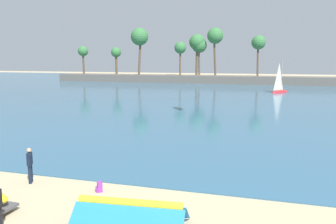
{
  "coord_description": "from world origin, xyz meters",
  "views": [
    {
      "loc": [
        4.8,
        -3.79,
        5.72
      ],
      "look_at": [
        -0.23,
        13.94,
        2.82
      ],
      "focal_mm": 36.23,
      "sensor_mm": 36.0,
      "label": 1
    }
  ],
  "objects_px": {
    "backpack_near_kite": "(99,187)",
    "sailboat_near_shore": "(280,89)",
    "folded_kite": "(130,211)",
    "person_at_waterline": "(30,164)"
  },
  "relations": [
    {
      "from": "folded_kite",
      "to": "backpack_near_kite",
      "type": "bearing_deg",
      "value": 132.29
    },
    {
      "from": "folded_kite",
      "to": "sailboat_near_shore",
      "type": "distance_m",
      "value": 50.95
    },
    {
      "from": "backpack_near_kite",
      "to": "person_at_waterline",
      "type": "bearing_deg",
      "value": 178.43
    },
    {
      "from": "folded_kite",
      "to": "backpack_near_kite",
      "type": "relative_size",
      "value": 8.93
    },
    {
      "from": "person_at_waterline",
      "to": "folded_kite",
      "type": "bearing_deg",
      "value": -25.65
    },
    {
      "from": "folded_kite",
      "to": "sailboat_near_shore",
      "type": "bearing_deg",
      "value": 82.46
    },
    {
      "from": "folded_kite",
      "to": "person_at_waterline",
      "type": "bearing_deg",
      "value": 154.35
    },
    {
      "from": "backpack_near_kite",
      "to": "sailboat_near_shore",
      "type": "xyz_separation_m",
      "value": [
        9.3,
        47.63,
        0.41
      ]
    },
    {
      "from": "person_at_waterline",
      "to": "backpack_near_kite",
      "type": "distance_m",
      "value": 3.64
    },
    {
      "from": "person_at_waterline",
      "to": "sailboat_near_shore",
      "type": "xyz_separation_m",
      "value": [
        12.87,
        47.53,
        -0.28
      ]
    }
  ]
}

